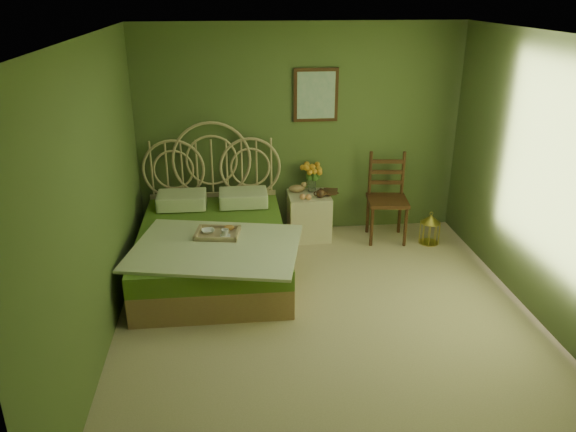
{
  "coord_description": "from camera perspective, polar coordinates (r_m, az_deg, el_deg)",
  "views": [
    {
      "loc": [
        -0.87,
        -4.51,
        2.95
      ],
      "look_at": [
        -0.28,
        1.0,
        0.69
      ],
      "focal_mm": 35.0,
      "sensor_mm": 36.0,
      "label": 1
    }
  ],
  "objects": [
    {
      "name": "cereal_bowl",
      "position": [
        5.96,
        -8.14,
        -1.53
      ],
      "size": [
        0.15,
        0.15,
        0.03
      ],
      "primitive_type": "imported",
      "rotation": [
        0.0,
        0.0,
        0.12
      ],
      "color": "white",
      "rests_on": "bed"
    },
    {
      "name": "coffee_cup",
      "position": [
        5.84,
        -6.41,
        -1.7
      ],
      "size": [
        0.09,
        0.09,
        0.08
      ],
      "primitive_type": "imported",
      "rotation": [
        0.0,
        0.0,
        0.17
      ],
      "color": "white",
      "rests_on": "bed"
    },
    {
      "name": "chair",
      "position": [
        7.08,
        9.93,
        2.45
      ],
      "size": [
        0.53,
        0.53,
        1.08
      ],
      "rotation": [
        0.0,
        0.0,
        -0.12
      ],
      "color": "#351B0E",
      "rests_on": "floor"
    },
    {
      "name": "wall_art",
      "position": [
        6.92,
        2.85,
        12.16
      ],
      "size": [
        0.54,
        0.04,
        0.64
      ],
      "color": "#351B0E",
      "rests_on": "wall_back"
    },
    {
      "name": "book_lower",
      "position": [
        7.02,
        3.6,
        2.36
      ],
      "size": [
        0.23,
        0.26,
        0.02
      ],
      "primitive_type": "imported",
      "rotation": [
        0.0,
        0.0,
        0.34
      ],
      "color": "#381E0F",
      "rests_on": "nightstand"
    },
    {
      "name": "book_upper",
      "position": [
        7.01,
        3.6,
        2.52
      ],
      "size": [
        0.23,
        0.28,
        0.02
      ],
      "primitive_type": "imported",
      "rotation": [
        0.0,
        0.0,
        -0.24
      ],
      "color": "#472819",
      "rests_on": "nightstand"
    },
    {
      "name": "wall_left",
      "position": [
        4.93,
        -18.96,
        1.38
      ],
      "size": [
        0.0,
        4.5,
        4.5
      ],
      "primitive_type": "plane",
      "rotation": [
        1.57,
        0.0,
        1.57
      ],
      "color": "#4F6234",
      "rests_on": "floor"
    },
    {
      "name": "wall_right",
      "position": [
        5.59,
        25.18,
        2.86
      ],
      "size": [
        0.0,
        4.5,
        4.5
      ],
      "primitive_type": "plane",
      "rotation": [
        1.57,
        0.0,
        -1.57
      ],
      "color": "#4F6234",
      "rests_on": "floor"
    },
    {
      "name": "bed",
      "position": [
        6.25,
        -7.62,
        -2.92
      ],
      "size": [
        1.86,
        2.35,
        1.46
      ],
      "color": "tan",
      "rests_on": "floor"
    },
    {
      "name": "nightstand",
      "position": [
        7.06,
        2.16,
        0.62
      ],
      "size": [
        0.51,
        0.51,
        0.99
      ],
      "color": "beige",
      "rests_on": "floor"
    },
    {
      "name": "wall_back",
      "position": [
        7.01,
        1.23,
        8.56
      ],
      "size": [
        4.0,
        0.0,
        4.0
      ],
      "primitive_type": "plane",
      "rotation": [
        1.57,
        0.0,
        0.0
      ],
      "color": "#4F6234",
      "rests_on": "floor"
    },
    {
      "name": "ceiling",
      "position": [
        4.6,
        5.06,
        17.74
      ],
      "size": [
        4.5,
        4.5,
        0.0
      ],
      "primitive_type": "plane",
      "rotation": [
        3.14,
        0.0,
        0.0
      ],
      "color": "silver",
      "rests_on": "wall_back"
    },
    {
      "name": "floor",
      "position": [
        5.46,
        4.14,
        -10.61
      ],
      "size": [
        4.5,
        4.5,
        0.0
      ],
      "primitive_type": "plane",
      "color": "#C5B08E",
      "rests_on": "ground"
    },
    {
      "name": "birdcage",
      "position": [
        7.15,
        14.21,
        -1.32
      ],
      "size": [
        0.24,
        0.24,
        0.37
      ],
      "rotation": [
        0.0,
        0.0,
        -0.29
      ],
      "color": "gold",
      "rests_on": "floor"
    }
  ]
}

